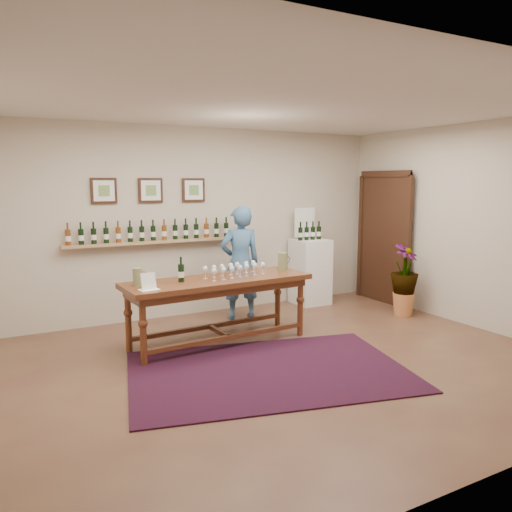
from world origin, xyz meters
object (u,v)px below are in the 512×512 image
display_pedestal (310,272)px  person (240,263)px  potted_plant (404,280)px  tasting_table (218,288)px

display_pedestal → person: size_ratio=0.64×
potted_plant → person: 2.48m
display_pedestal → potted_plant: (0.81, -1.31, 0.01)m
tasting_table → display_pedestal: display_pedestal is taller
display_pedestal → tasting_table: bearing=-151.5°
display_pedestal → potted_plant: display_pedestal is taller
display_pedestal → person: 1.48m
person → tasting_table: bearing=58.9°
tasting_table → display_pedestal: size_ratio=2.22×
tasting_table → potted_plant: potted_plant is taller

